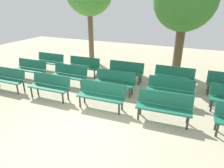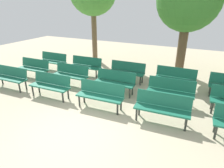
# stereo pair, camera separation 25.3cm
# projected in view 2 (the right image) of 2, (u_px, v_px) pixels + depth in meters

# --- Properties ---
(ground_plane) EXTENTS (25.37, 25.37, 0.00)m
(ground_plane) POSITION_uv_depth(u_px,v_px,m) (74.00, 134.00, 5.23)
(ground_plane) COLOR #BCAD8E
(bench_r0_c0) EXTENTS (1.61, 0.52, 0.87)m
(bench_r0_c0) POSITION_uv_depth(u_px,v_px,m) (10.00, 76.00, 7.91)
(bench_r0_c0) COLOR #19664C
(bench_r0_c0) RESTS_ON ground_plane
(bench_r0_c1) EXTENTS (1.61, 0.53, 0.87)m
(bench_r0_c1) POSITION_uv_depth(u_px,v_px,m) (51.00, 84.00, 7.14)
(bench_r0_c1) COLOR #19664C
(bench_r0_c1) RESTS_ON ground_plane
(bench_r0_c2) EXTENTS (1.62, 0.56, 0.87)m
(bench_r0_c2) POSITION_uv_depth(u_px,v_px,m) (101.00, 94.00, 6.37)
(bench_r0_c2) COLOR #19664C
(bench_r0_c2) RESTS_ON ground_plane
(bench_r0_c3) EXTENTS (1.62, 0.57, 0.87)m
(bench_r0_c3) POSITION_uv_depth(u_px,v_px,m) (162.00, 106.00, 5.60)
(bench_r0_c3) COLOR #19664C
(bench_r0_c3) RESTS_ON ground_plane
(bench_r1_c0) EXTENTS (1.61, 0.51, 0.87)m
(bench_r1_c0) POSITION_uv_depth(u_px,v_px,m) (34.00, 67.00, 9.04)
(bench_r1_c0) COLOR #19664C
(bench_r1_c0) RESTS_ON ground_plane
(bench_r1_c1) EXTENTS (1.60, 0.49, 0.87)m
(bench_r1_c1) POSITION_uv_depth(u_px,v_px,m) (71.00, 74.00, 8.21)
(bench_r1_c1) COLOR #19664C
(bench_r1_c1) RESTS_ON ground_plane
(bench_r1_c2) EXTENTS (1.61, 0.52, 0.87)m
(bench_r1_c2) POSITION_uv_depth(u_px,v_px,m) (115.00, 81.00, 7.45)
(bench_r1_c2) COLOR #19664C
(bench_r1_c2) RESTS_ON ground_plane
(bench_r1_c3) EXTENTS (1.62, 0.54, 0.87)m
(bench_r1_c3) POSITION_uv_depth(u_px,v_px,m) (171.00, 90.00, 6.67)
(bench_r1_c3) COLOR #19664C
(bench_r1_c3) RESTS_ON ground_plane
(bench_r2_c0) EXTENTS (1.60, 0.48, 0.87)m
(bench_r2_c0) POSITION_uv_depth(u_px,v_px,m) (53.00, 60.00, 10.15)
(bench_r2_c0) COLOR #19664C
(bench_r2_c0) RESTS_ON ground_plane
(bench_r2_c1) EXTENTS (1.61, 0.52, 0.87)m
(bench_r2_c1) POSITION_uv_depth(u_px,v_px,m) (86.00, 65.00, 9.37)
(bench_r2_c1) COLOR #19664C
(bench_r2_c1) RESTS_ON ground_plane
(bench_r2_c2) EXTENTS (1.61, 0.52, 0.87)m
(bench_r2_c2) POSITION_uv_depth(u_px,v_px,m) (127.00, 71.00, 8.58)
(bench_r2_c2) COLOR #19664C
(bench_r2_c2) RESTS_ON ground_plane
(bench_r2_c3) EXTENTS (1.60, 0.48, 0.87)m
(bench_r2_c3) POSITION_uv_depth(u_px,v_px,m) (175.00, 77.00, 7.82)
(bench_r2_c3) COLOR #19664C
(bench_r2_c3) RESTS_ON ground_plane
(tree_2) EXTENTS (2.83, 2.83, 4.85)m
(tree_2) POSITION_uv_depth(u_px,v_px,m) (189.00, 0.00, 8.44)
(tree_2) COLOR brown
(tree_2) RESTS_ON ground_plane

